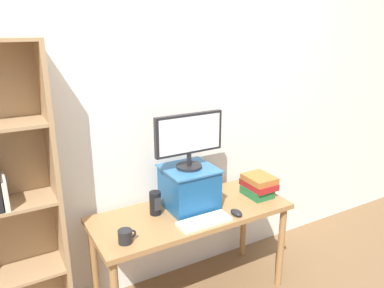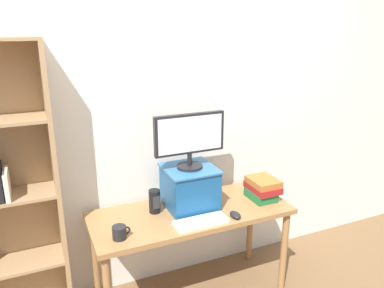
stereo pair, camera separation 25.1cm
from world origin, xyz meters
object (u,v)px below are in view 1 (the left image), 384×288
Objects in this scene: keyboard at (204,221)px; desk_speaker at (155,203)px; book_stack at (258,185)px; desk at (192,222)px; computer_mouse at (236,213)px; computer_monitor at (189,138)px; riser_box at (189,186)px; coffee_mug at (126,236)px.

keyboard is 2.19× the size of desk_speaker.
desk is at bearing 176.41° from book_stack.
computer_monitor is at bearing 128.29° from computer_mouse.
computer_mouse is (0.24, -0.21, 0.10)m from desk.
desk is 13.51× the size of computer_mouse.
riser_box is at bearing 74.23° from desk.
riser_box is at bearing 83.25° from keyboard.
keyboard is 0.60m from book_stack.
desk is 0.61m from computer_monitor.
book_stack is at bearing 14.92° from keyboard.
desk is at bearing -105.77° from riser_box.
computer_monitor is at bearing 21.49° from coffee_mug.
riser_box reaches higher than book_stack.
riser_box is 2.16× the size of desk_speaker.
computer_monitor reaches higher than keyboard.
book_stack reaches higher than keyboard.
keyboard is at bearing -96.75° from riser_box.
computer_mouse is at bearing -3.99° from coffee_mug.
computer_monitor is 0.57m from keyboard.
desk is 12.32× the size of coffee_mug.
book_stack is at bearing -10.78° from computer_monitor.
riser_box is at bearing 90.00° from computer_monitor.
desk is at bearing 15.75° from coffee_mug.
riser_box is 0.30m from keyboard.
computer_monitor is 1.39× the size of keyboard.
keyboard is 3.17× the size of coffee_mug.
keyboard reaches higher than desk.
coffee_mug is at bearing 176.11° from keyboard.
riser_box is 0.27m from desk_speaker.
desk is at bearing -106.09° from computer_monitor.
computer_monitor is 0.77m from coffee_mug.
book_stack is at bearing -3.59° from desk.
computer_monitor is (0.00, -0.00, 0.36)m from riser_box.
coffee_mug is (-0.56, -0.22, -0.47)m from computer_monitor.
riser_box is at bearing 128.15° from computer_mouse.
computer_monitor is 3.04× the size of desk_speaker.
coffee_mug is at bearing -164.25° from desk.
riser_box reaches higher than keyboard.
book_stack is at bearing 27.64° from computer_mouse.
keyboard is (-0.03, -0.26, -0.14)m from riser_box.
computer_mouse is 0.91× the size of coffee_mug.
desk is at bearing 86.70° from keyboard.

